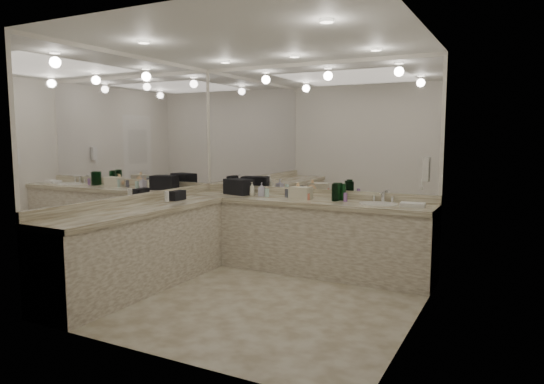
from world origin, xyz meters
The scene contains 36 objects.
floor centered at (0.00, 0.00, 0.00)m, with size 3.20×3.20×0.00m, color beige.
ceiling centered at (0.00, 0.00, 2.60)m, with size 3.20×3.20×0.00m, color white.
wall_back centered at (0.00, 1.50, 1.30)m, with size 3.20×0.02×2.60m, color silver.
wall_left centered at (-1.60, 0.00, 1.30)m, with size 0.02×3.00×2.60m, color silver.
wall_right centered at (1.60, 0.00, 1.30)m, with size 0.02×3.00×2.60m, color silver.
vanity_back_base centered at (0.00, 1.20, 0.42)m, with size 3.20×0.60×0.84m, color beige.
vanity_back_top centered at (0.00, 1.19, 0.87)m, with size 3.20×0.64×0.06m, color beige.
vanity_left_base centered at (-1.30, -0.30, 0.42)m, with size 0.60×2.40×0.84m, color beige.
vanity_left_top centered at (-1.29, -0.30, 0.87)m, with size 0.64×2.42×0.06m, color beige.
backsplash_back centered at (0.00, 1.48, 0.95)m, with size 3.20×0.04×0.10m, color beige.
backsplash_left centered at (-1.58, 0.00, 0.95)m, with size 0.04×3.00×0.10m, color beige.
mirror_back centered at (0.00, 1.49, 1.77)m, with size 3.12×0.01×1.55m, color white.
mirror_left centered at (-1.59, 0.00, 1.77)m, with size 0.01×2.92×1.55m, color white.
sink centered at (0.95, 1.20, 0.90)m, with size 0.44×0.44×0.03m, color white.
faucet centered at (0.95, 1.41, 0.97)m, with size 0.24×0.16×0.14m, color silver.
wall_phone centered at (1.56, 0.70, 1.35)m, with size 0.06×0.10×0.24m, color white.
door centered at (1.59, -0.50, 1.05)m, with size 0.02×0.82×2.10m, color white.
black_toiletry_bag centered at (-0.96, 1.26, 1.00)m, with size 0.36×0.23×0.21m, color black.
black_bag_spill centered at (-1.30, 0.40, 0.96)m, with size 0.10×0.21×0.12m, color black.
cream_cosmetic_case centered at (-0.02, 1.20, 0.97)m, with size 0.26×0.16×0.15m, color beige.
hand_towel centered at (1.34, 1.18, 0.92)m, with size 0.26×0.18×0.04m, color white.
lotion_left centered at (-1.30, 0.20, 0.96)m, with size 0.05×0.05×0.12m, color white.
soap_bottle_a centered at (-0.72, 1.22, 0.99)m, with size 0.07×0.07×0.18m, color silver.
soap_bottle_b centered at (-0.59, 1.22, 0.99)m, with size 0.08×0.08×0.18m, color #B4B0CA.
soap_bottle_c centered at (-0.09, 1.25, 1.00)m, with size 0.15×0.15×0.19m, color #FFCC8F.
green_bottle_0 centered at (0.43, 1.34, 1.01)m, with size 0.07×0.07×0.21m, color #135123.
green_bottle_1 centered at (0.43, 1.24, 1.01)m, with size 0.07×0.07×0.22m, color #135123.
green_bottle_2 centered at (0.40, 1.25, 1.00)m, with size 0.07×0.07×0.20m, color #135123.
green_bottle_3 centered at (0.42, 1.21, 1.01)m, with size 0.07×0.07×0.21m, color #135123.
green_bottle_4 centered at (0.48, 1.33, 1.00)m, with size 0.07×0.07×0.20m, color #135123.
amenity_bottle_0 centered at (0.07, 1.24, 0.96)m, with size 0.06×0.06×0.12m, color silver.
amenity_bottle_1 centered at (0.08, 1.15, 0.94)m, with size 0.07×0.07×0.08m, color #E57F66.
amenity_bottle_2 centered at (-0.49, 1.19, 0.95)m, with size 0.06×0.06×0.11m, color silver.
amenity_bottle_3 centered at (0.54, 1.23, 0.95)m, with size 0.04×0.04×0.10m, color #9966B2.
amenity_bottle_4 centered at (-0.24, 1.26, 0.95)m, with size 0.05×0.05×0.11m, color #3F3F4C.
amenity_bottle_5 centered at (-0.14, 1.16, 0.96)m, with size 0.06×0.06×0.12m, color silver.
Camera 1 is at (2.40, -4.24, 1.68)m, focal length 32.00 mm.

